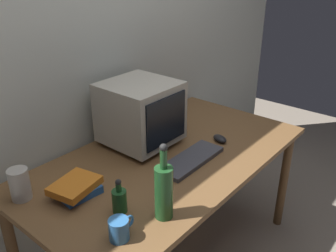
{
  "coord_description": "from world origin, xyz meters",
  "views": [
    {
      "loc": [
        -1.34,
        -1.12,
        1.75
      ],
      "look_at": [
        0.0,
        0.0,
        0.93
      ],
      "focal_mm": 38.89,
      "sensor_mm": 36.0,
      "label": 1
    }
  ],
  "objects_px": {
    "crt_monitor": "(140,113)",
    "keyboard": "(191,160)",
    "computer_mouse": "(220,139)",
    "book_stack": "(77,188)",
    "metal_canister": "(20,184)",
    "bottle_tall": "(164,190)",
    "bottle_short": "(119,200)",
    "mug": "(119,229)"
  },
  "relations": [
    {
      "from": "bottle_short",
      "to": "mug",
      "type": "bearing_deg",
      "value": -133.48
    },
    {
      "from": "metal_canister",
      "to": "book_stack",
      "type": "bearing_deg",
      "value": -44.52
    },
    {
      "from": "keyboard",
      "to": "bottle_short",
      "type": "relative_size",
      "value": 2.59
    },
    {
      "from": "metal_canister",
      "to": "bottle_short",
      "type": "bearing_deg",
      "value": -61.77
    },
    {
      "from": "computer_mouse",
      "to": "bottle_tall",
      "type": "relative_size",
      "value": 0.29
    },
    {
      "from": "keyboard",
      "to": "metal_canister",
      "type": "distance_m",
      "value": 0.85
    },
    {
      "from": "computer_mouse",
      "to": "bottle_short",
      "type": "relative_size",
      "value": 0.62
    },
    {
      "from": "computer_mouse",
      "to": "mug",
      "type": "distance_m",
      "value": 0.96
    },
    {
      "from": "bottle_short",
      "to": "metal_canister",
      "type": "bearing_deg",
      "value": 118.23
    },
    {
      "from": "keyboard",
      "to": "bottle_tall",
      "type": "height_order",
      "value": "bottle_tall"
    },
    {
      "from": "bottle_short",
      "to": "bottle_tall",
      "type": "bearing_deg",
      "value": -59.63
    },
    {
      "from": "bottle_tall",
      "to": "book_stack",
      "type": "xyz_separation_m",
      "value": [
        -0.14,
        0.4,
        -0.09
      ]
    },
    {
      "from": "keyboard",
      "to": "crt_monitor",
      "type": "bearing_deg",
      "value": 92.09
    },
    {
      "from": "bottle_short",
      "to": "metal_canister",
      "type": "relative_size",
      "value": 1.08
    },
    {
      "from": "crt_monitor",
      "to": "keyboard",
      "type": "xyz_separation_m",
      "value": [
        0.02,
        -0.35,
        -0.18
      ]
    },
    {
      "from": "crt_monitor",
      "to": "bottle_tall",
      "type": "height_order",
      "value": "crt_monitor"
    },
    {
      "from": "crt_monitor",
      "to": "computer_mouse",
      "type": "height_order",
      "value": "crt_monitor"
    },
    {
      "from": "mug",
      "to": "keyboard",
      "type": "bearing_deg",
      "value": 11.96
    },
    {
      "from": "crt_monitor",
      "to": "computer_mouse",
      "type": "xyz_separation_m",
      "value": [
        0.32,
        -0.34,
        -0.17
      ]
    },
    {
      "from": "book_stack",
      "to": "mug",
      "type": "bearing_deg",
      "value": -101.1
    },
    {
      "from": "book_stack",
      "to": "metal_canister",
      "type": "xyz_separation_m",
      "value": [
        -0.18,
        0.17,
        0.04
      ]
    },
    {
      "from": "crt_monitor",
      "to": "keyboard",
      "type": "height_order",
      "value": "crt_monitor"
    },
    {
      "from": "keyboard",
      "to": "metal_canister",
      "type": "relative_size",
      "value": 2.8
    },
    {
      "from": "computer_mouse",
      "to": "bottle_short",
      "type": "bearing_deg",
      "value": -158.42
    },
    {
      "from": "mug",
      "to": "book_stack",
      "type": "bearing_deg",
      "value": 78.9
    },
    {
      "from": "keyboard",
      "to": "computer_mouse",
      "type": "height_order",
      "value": "computer_mouse"
    },
    {
      "from": "crt_monitor",
      "to": "mug",
      "type": "bearing_deg",
      "value": -142.39
    },
    {
      "from": "crt_monitor",
      "to": "mug",
      "type": "relative_size",
      "value": 3.25
    },
    {
      "from": "computer_mouse",
      "to": "keyboard",
      "type": "bearing_deg",
      "value": -158.49
    },
    {
      "from": "crt_monitor",
      "to": "metal_canister",
      "type": "distance_m",
      "value": 0.75
    },
    {
      "from": "keyboard",
      "to": "bottle_short",
      "type": "xyz_separation_m",
      "value": [
        -0.53,
        -0.02,
        0.05
      ]
    },
    {
      "from": "book_stack",
      "to": "metal_canister",
      "type": "distance_m",
      "value": 0.25
    },
    {
      "from": "crt_monitor",
      "to": "metal_canister",
      "type": "relative_size",
      "value": 2.6
    },
    {
      "from": "bottle_short",
      "to": "mug",
      "type": "height_order",
      "value": "bottle_short"
    },
    {
      "from": "bottle_short",
      "to": "book_stack",
      "type": "height_order",
      "value": "bottle_short"
    },
    {
      "from": "bottle_tall",
      "to": "bottle_short",
      "type": "bearing_deg",
      "value": 120.37
    },
    {
      "from": "mug",
      "to": "bottle_tall",
      "type": "bearing_deg",
      "value": -11.86
    },
    {
      "from": "keyboard",
      "to": "computer_mouse",
      "type": "xyz_separation_m",
      "value": [
        0.3,
        0.01,
        0.01
      ]
    },
    {
      "from": "crt_monitor",
      "to": "book_stack",
      "type": "height_order",
      "value": "crt_monitor"
    },
    {
      "from": "crt_monitor",
      "to": "mug",
      "type": "height_order",
      "value": "crt_monitor"
    },
    {
      "from": "bottle_tall",
      "to": "bottle_short",
      "type": "xyz_separation_m",
      "value": [
        -0.1,
        0.17,
        -0.07
      ]
    },
    {
      "from": "bottle_tall",
      "to": "metal_canister",
      "type": "distance_m",
      "value": 0.66
    }
  ]
}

